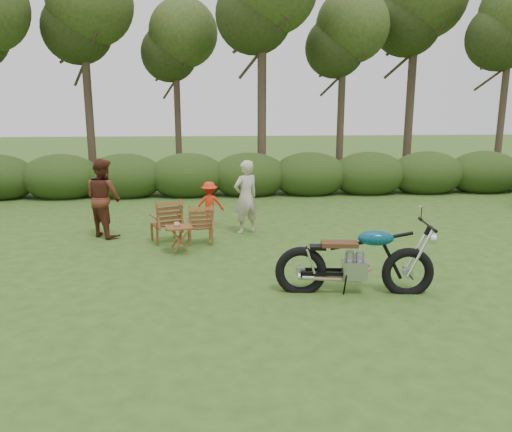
{
  "coord_description": "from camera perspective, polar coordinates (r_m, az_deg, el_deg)",
  "views": [
    {
      "loc": [
        -1.04,
        -7.19,
        2.93
      ],
      "look_at": [
        -0.34,
        1.79,
        0.9
      ],
      "focal_mm": 35.0,
      "sensor_mm": 36.0,
      "label": 1
    }
  ],
  "objects": [
    {
      "name": "child",
      "position": [
        12.37,
        -5.29,
        -1.06
      ],
      "size": [
        0.73,
        0.46,
        1.09
      ],
      "primitive_type": "imported",
      "rotation": [
        0.0,
        0.0,
        3.23
      ],
      "color": "red",
      "rests_on": "ground"
    },
    {
      "name": "side_table",
      "position": [
        10.11,
        -8.76,
        -2.69
      ],
      "size": [
        0.61,
        0.55,
        0.55
      ],
      "primitive_type": null,
      "rotation": [
        0.0,
        0.0,
        0.22
      ],
      "color": "brown",
      "rests_on": "ground"
    },
    {
      "name": "tree_line",
      "position": [
        17.02,
        0.76,
        15.66
      ],
      "size": [
        22.52,
        11.62,
        8.14
      ],
      "color": "#382D1E",
      "rests_on": "ground"
    },
    {
      "name": "adult_b",
      "position": [
        11.83,
        -16.76,
        -2.2
      ],
      "size": [
        1.09,
        1.07,
        1.77
      ],
      "primitive_type": "imported",
      "rotation": [
        0.0,
        0.0,
        2.41
      ],
      "color": "#552518",
      "rests_on": "ground"
    },
    {
      "name": "motorcycle",
      "position": [
        8.18,
        11.04,
        -8.53
      ],
      "size": [
        2.44,
        1.15,
        1.34
      ],
      "primitive_type": null,
      "rotation": [
        0.0,
        0.0,
        -0.11
      ],
      "color": "#0B7091",
      "rests_on": "ground"
    },
    {
      "name": "lawn_chair_left",
      "position": [
        11.05,
        -10.2,
        -2.88
      ],
      "size": [
        0.85,
        0.85,
        0.94
      ],
      "primitive_type": null,
      "rotation": [
        0.0,
        0.0,
        3.53
      ],
      "color": "#5A2E16",
      "rests_on": "ground"
    },
    {
      "name": "ground",
      "position": [
        7.84,
        3.55,
        -9.28
      ],
      "size": [
        80.0,
        80.0,
        0.0
      ],
      "primitive_type": "plane",
      "color": "#2E4818",
      "rests_on": "ground"
    },
    {
      "name": "cup",
      "position": [
        10.04,
        -9.03,
        -0.95
      ],
      "size": [
        0.14,
        0.14,
        0.09
      ],
      "primitive_type": "imported",
      "rotation": [
        0.0,
        0.0,
        0.3
      ],
      "color": "beige",
      "rests_on": "side_table"
    },
    {
      "name": "adult_a",
      "position": [
        11.6,
        -1.16,
        -1.94
      ],
      "size": [
        0.74,
        0.66,
        1.69
      ],
      "primitive_type": "imported",
      "rotation": [
        0.0,
        0.0,
        3.66
      ],
      "color": "#BEB39D",
      "rests_on": "ground"
    },
    {
      "name": "lawn_chair_right",
      "position": [
        10.83,
        -6.36,
        -3.08
      ],
      "size": [
        0.67,
        0.67,
        0.86
      ],
      "primitive_type": null,
      "rotation": [
        0.0,
        0.0,
        3.28
      ],
      "color": "brown",
      "rests_on": "ground"
    }
  ]
}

